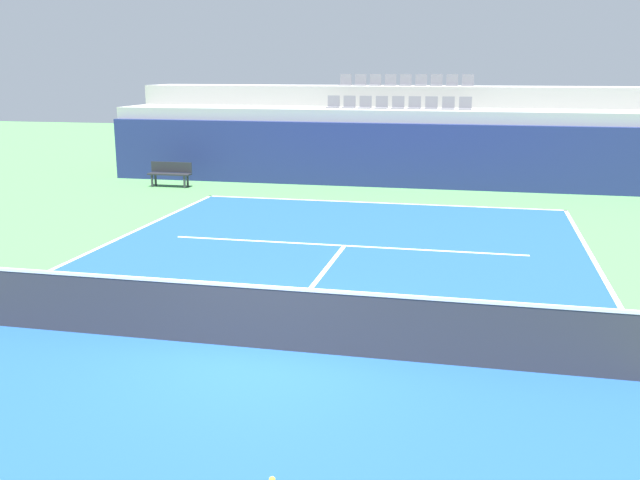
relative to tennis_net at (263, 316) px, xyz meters
The scene contains 13 objects.
ground_plane 0.51m from the tennis_net, ahead, with size 80.00×80.00×0.00m, color #4C8C4C.
court_surface 0.50m from the tennis_net, ahead, with size 11.00×24.00×0.01m, color #1E4C99.
baseline_far 11.96m from the tennis_net, 90.00° to the left, with size 11.00×0.10×0.00m, color white.
service_line_far 6.42m from the tennis_net, 90.00° to the left, with size 8.26×0.10×0.00m, color white.
centre_service_line 3.24m from the tennis_net, 90.00° to the left, with size 0.10×6.40×0.00m, color white.
back_wall 15.07m from the tennis_net, 90.00° to the left, with size 20.56×0.30×2.19m, color navy.
stands_tier_lower 16.43m from the tennis_net, 90.00° to the left, with size 20.56×2.40×2.61m, color #9E9E99.
stands_tier_upper 18.84m from the tennis_net, 90.00° to the left, with size 20.56×2.40×3.35m, color #9E9E99.
seating_row_lower 16.65m from the tennis_net, 90.00° to the left, with size 5.16×0.44×0.44m.
seating_row_upper 19.13m from the tennis_net, 90.00° to the left, with size 5.16×0.44×0.44m.
tennis_net is the anchor object (origin of this frame).
player_bench 15.43m from the tennis_net, 119.03° to the left, with size 1.50×0.40×0.85m.
tennis_ball_0 3.54m from the tennis_net, 71.48° to the right, with size 0.07×0.07×0.07m, color #CCE033.
Camera 1 is at (2.97, -9.41, 4.01)m, focal length 40.22 mm.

